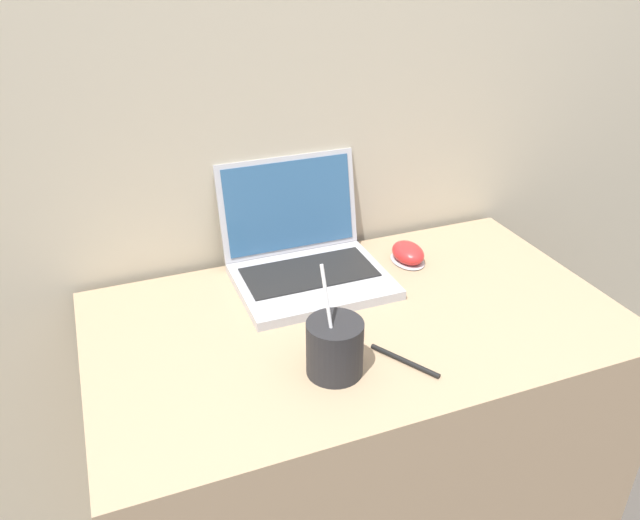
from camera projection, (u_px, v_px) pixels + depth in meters
wall_back at (296, 33)px, 1.25m from camera, size 7.00×0.04×2.50m
desk at (353, 462)px, 1.39m from camera, size 1.02×0.59×0.77m
laptop at (304, 254)px, 1.33m from camera, size 0.31×0.29×0.23m
drink_cup at (335, 347)px, 1.04m from camera, size 0.10×0.10×0.20m
computer_mouse at (408, 254)px, 1.39m from camera, size 0.07×0.10×0.04m
pen at (405, 361)px, 1.08m from camera, size 0.08×0.12×0.01m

